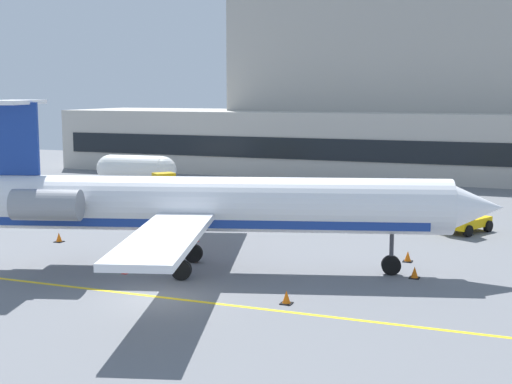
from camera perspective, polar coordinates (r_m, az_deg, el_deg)
ground at (r=30.04m, az=-7.49°, el=-8.49°), size 120.00×120.00×0.11m
terminal_building at (r=73.67m, az=12.74°, el=6.67°), size 73.39×14.04×18.01m
regional_jet at (r=33.53m, az=-4.46°, el=-1.01°), size 26.92×21.66×8.06m
baggage_tug at (r=55.03m, az=-16.93°, el=-0.11°), size 3.40×2.42×2.14m
pushback_tractor at (r=44.54m, az=16.10°, el=-1.88°), size 3.25×3.74×2.25m
belt_loader at (r=56.58m, az=-7.20°, el=0.36°), size 3.53×3.47×2.04m
fuel_tank at (r=64.30m, az=-9.57°, el=1.80°), size 7.51×2.91×2.81m
safety_cone_alpha at (r=28.94m, az=2.45°, el=-8.46°), size 0.47×0.47×0.55m
safety_cone_bravo at (r=41.89m, az=-15.49°, el=-3.55°), size 0.47×0.47×0.55m
safety_cone_charlie at (r=33.51m, az=12.57°, el=-6.34°), size 0.47×0.47×0.55m
safety_cone_delta at (r=36.60m, az=12.05°, el=-5.10°), size 0.47×0.47×0.55m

